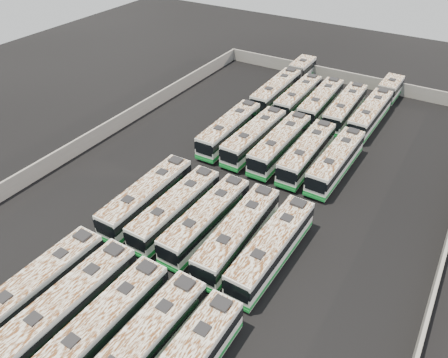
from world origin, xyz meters
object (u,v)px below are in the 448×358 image
bus_midback_left (254,137)px  bus_midback_far_right (336,161)px  bus_midback_center (280,144)px  bus_midfront_center (206,219)px  bus_midback_right (307,153)px  bus_back_far_left (285,84)px  bus_back_far_right (377,105)px  bus_midfront_left (176,209)px  bus_front_left (68,306)px  bus_back_left (298,97)px  bus_front_center (103,326)px  bus_front_right (142,346)px  bus_midfront_far_right (272,248)px  bus_back_right (345,108)px  bus_midfront_right (238,234)px  bus_front_far_left (38,287)px  bus_midfront_far_left (147,197)px  bus_back_center (321,102)px  bus_midback_far_left (229,129)px

bus_midback_left → bus_midback_far_right: bus_midback_left is taller
bus_midback_center → bus_midback_far_right: bus_midback_center is taller
bus_midfront_center → bus_midback_right: size_ratio=0.99×
bus_midback_left → bus_midback_right: 7.53m
bus_back_far_left → bus_back_far_right: bearing=-1.5°
bus_midfront_left → bus_back_far_left: size_ratio=0.62×
bus_front_left → bus_back_left: bearing=91.2°
bus_midback_center → bus_front_center: bearing=-90.0°
bus_front_right → bus_midback_far_right: 32.13m
bus_midfront_far_right → bus_back_right: (-3.67, 32.08, -0.01)m
bus_midfront_center → bus_midfront_right: size_ratio=0.97×
bus_back_far_right → bus_midfront_far_right: bearing=-89.1°
bus_midfront_right → bus_back_left: (-7.51, 32.04, -0.06)m
bus_front_far_left → bus_midfront_far_right: 20.92m
bus_back_left → bus_back_right: size_ratio=0.97×
bus_midfront_far_left → bus_midback_center: size_ratio=0.99×
bus_midfront_left → bus_back_right: bearing=77.4°
bus_back_left → bus_back_far_right: bearing=16.7°
bus_front_far_left → bus_back_center: 47.31m
bus_midfront_left → bus_back_far_right: 37.32m
bus_front_center → bus_back_far_left: size_ratio=0.63×
bus_midfront_center → bus_back_right: (3.89, 31.83, 0.04)m
bus_midfront_right → bus_midback_left: size_ratio=1.01×
bus_midback_far_left → bus_midback_center: 7.61m
bus_midfront_center → bus_midback_far_left: size_ratio=0.98×
bus_midfront_left → bus_midfront_far_right: (11.23, -0.01, 0.06)m
bus_midfront_far_right → bus_back_center: bus_midfront_far_right is taller
bus_front_left → bus_back_right: bus_front_left is taller
bus_front_center → bus_front_right: 3.78m
bus_midfront_far_left → bus_back_left: (3.86, 32.10, -0.05)m
bus_front_left → bus_midfront_center: (3.69, 14.91, -0.08)m
bus_front_left → bus_midback_far_left: bus_front_left is taller
bus_front_far_left → bus_midback_right: size_ratio=0.99×
bus_midfront_center → bus_back_left: bearing=97.6°
bus_midback_far_left → bus_midback_right: (11.39, -0.11, -0.02)m
bus_midfront_far_left → bus_front_far_left: bearing=-90.4°
bus_back_far_left → bus_back_far_right: bus_back_far_left is taller
bus_front_far_left → bus_midfront_left: size_ratio=1.01×
bus_midfront_right → bus_midback_right: size_ratio=1.02×
bus_midback_far_left → bus_midback_right: bus_midback_far_left is taller
bus_back_far_right → bus_back_center: bearing=-154.8°
bus_midfront_right → bus_midback_center: (-3.77, 17.56, 0.02)m
bus_midfront_right → bus_back_center: size_ratio=1.01×
bus_back_right → bus_back_far_right: 5.17m
bus_back_left → bus_back_far_right: 11.87m
bus_midfront_right → bus_midback_far_right: bearing=76.4°
bus_front_far_left → bus_midfront_left: 15.06m
bus_midback_center → bus_back_right: size_ratio=1.01×
bus_front_far_left → bus_back_far_left: bus_back_far_left is taller
bus_back_far_left → bus_back_far_right: 15.23m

